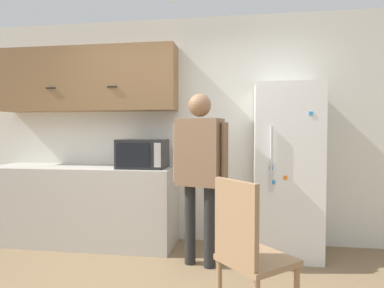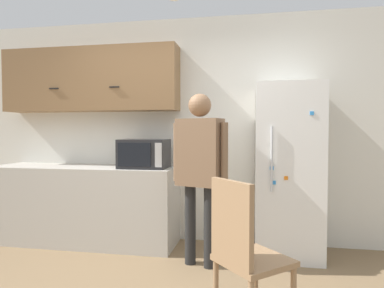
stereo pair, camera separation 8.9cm
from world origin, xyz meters
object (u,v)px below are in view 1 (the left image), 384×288
(microwave, at_px, (143,154))
(person, at_px, (200,161))
(chair, at_px, (248,247))
(refrigerator, at_px, (286,170))

(microwave, xyz_separation_m, person, (0.71, -0.42, -0.04))
(chair, bearing_deg, person, -17.03)
(person, relative_size, refrigerator, 0.93)
(refrigerator, bearing_deg, chair, -106.25)
(person, xyz_separation_m, chair, (0.46, -0.99, -0.50))
(refrigerator, xyz_separation_m, chair, (-0.42, -1.45, -0.37))
(microwave, height_order, person, person)
(microwave, relative_size, person, 0.31)
(refrigerator, bearing_deg, microwave, -178.62)
(person, bearing_deg, refrigerator, 44.62)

